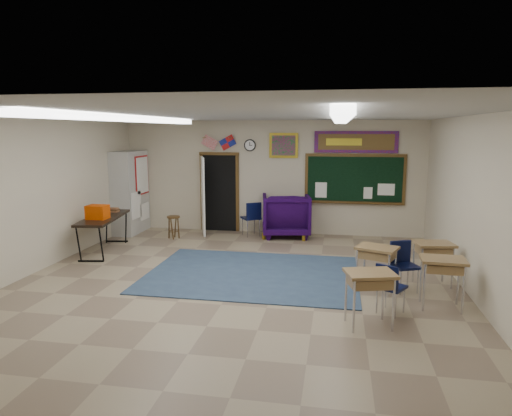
% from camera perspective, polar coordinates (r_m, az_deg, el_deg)
% --- Properties ---
extents(floor, '(9.00, 9.00, 0.00)m').
position_cam_1_polar(floor, '(8.20, -2.91, -9.88)').
color(floor, gray).
rests_on(floor, ground).
extents(back_wall, '(8.00, 0.04, 3.00)m').
position_cam_1_polar(back_wall, '(12.21, 1.82, 3.84)').
color(back_wall, beige).
rests_on(back_wall, floor).
extents(front_wall, '(8.00, 0.04, 3.00)m').
position_cam_1_polar(front_wall, '(3.71, -19.28, -10.47)').
color(front_wall, beige).
rests_on(front_wall, floor).
extents(left_wall, '(0.04, 9.00, 3.00)m').
position_cam_1_polar(left_wall, '(9.56, -27.06, 1.15)').
color(left_wall, beige).
rests_on(left_wall, floor).
extents(right_wall, '(0.04, 9.00, 3.00)m').
position_cam_1_polar(right_wall, '(7.94, 26.37, -0.34)').
color(right_wall, beige).
rests_on(right_wall, floor).
extents(ceiling, '(8.00, 9.00, 0.04)m').
position_cam_1_polar(ceiling, '(7.73, -3.10, 11.57)').
color(ceiling, '#BABAB6').
rests_on(ceiling, back_wall).
extents(area_rug, '(4.00, 3.00, 0.02)m').
position_cam_1_polar(area_rug, '(8.90, -0.47, -8.21)').
color(area_rug, '#344B63').
rests_on(area_rug, floor).
extents(fluorescent_strips, '(3.86, 6.00, 0.10)m').
position_cam_1_polar(fluorescent_strips, '(7.73, -3.10, 11.13)').
color(fluorescent_strips, white).
rests_on(fluorescent_strips, ceiling).
extents(doorway, '(1.10, 0.89, 2.16)m').
position_cam_1_polar(doorway, '(12.43, -5.16, 1.86)').
color(doorway, black).
rests_on(doorway, back_wall).
extents(chalkboard, '(2.55, 0.14, 1.30)m').
position_cam_1_polar(chalkboard, '(12.06, 12.21, 3.38)').
color(chalkboard, '#563A18').
rests_on(chalkboard, back_wall).
extents(bulletin_board, '(2.10, 0.05, 0.55)m').
position_cam_1_polar(bulletin_board, '(12.00, 12.37, 8.07)').
color(bulletin_board, '#A51C0E').
rests_on(bulletin_board, back_wall).
extents(framed_art_print, '(0.75, 0.05, 0.65)m').
position_cam_1_polar(framed_art_print, '(12.07, 3.47, 7.81)').
color(framed_art_print, olive).
rests_on(framed_art_print, back_wall).
extents(wall_clock, '(0.32, 0.05, 0.32)m').
position_cam_1_polar(wall_clock, '(12.21, -0.76, 7.85)').
color(wall_clock, black).
rests_on(wall_clock, back_wall).
extents(wall_flags, '(1.16, 0.06, 0.70)m').
position_cam_1_polar(wall_flags, '(12.37, -4.70, 8.44)').
color(wall_flags, red).
rests_on(wall_flags, back_wall).
extents(storage_cabinet, '(0.59, 1.25, 2.20)m').
position_cam_1_polar(storage_cabinet, '(12.73, -15.42, 1.91)').
color(storage_cabinet, '#B6B5B1').
rests_on(storage_cabinet, floor).
extents(wingback_armchair, '(1.39, 1.42, 1.12)m').
position_cam_1_polar(wingback_armchair, '(11.94, 3.75, -0.85)').
color(wingback_armchair, '#1A0532').
rests_on(wingback_armchair, floor).
extents(student_chair_reading, '(0.63, 0.63, 0.91)m').
position_cam_1_polar(student_chair_reading, '(11.95, -0.64, -1.35)').
color(student_chair_reading, black).
rests_on(student_chair_reading, floor).
extents(student_chair_desk_a, '(0.54, 0.54, 0.79)m').
position_cam_1_polar(student_chair_desk_a, '(7.27, 16.54, -9.59)').
color(student_chair_desk_a, black).
rests_on(student_chair_desk_a, floor).
extents(student_chair_desk_b, '(0.56, 0.56, 0.85)m').
position_cam_1_polar(student_chair_desk_b, '(8.29, 18.13, -7.06)').
color(student_chair_desk_b, black).
rests_on(student_chair_desk_b, floor).
extents(student_desk_front_left, '(0.80, 0.71, 0.79)m').
position_cam_1_polar(student_desk_front_left, '(8.15, 14.80, -7.06)').
color(student_desk_front_left, olive).
rests_on(student_desk_front_left, floor).
extents(student_desk_front_right, '(0.73, 0.60, 0.78)m').
position_cam_1_polar(student_desk_front_right, '(8.76, 21.25, -6.26)').
color(student_desk_front_right, olive).
rests_on(student_desk_front_right, floor).
extents(student_desk_back_left, '(0.77, 0.65, 0.80)m').
position_cam_1_polar(student_desk_back_left, '(6.71, 13.98, -10.64)').
color(student_desk_back_left, olive).
rests_on(student_desk_back_left, floor).
extents(student_desk_back_right, '(0.69, 0.53, 0.80)m').
position_cam_1_polar(student_desk_back_right, '(7.72, 22.21, -8.37)').
color(student_desk_back_right, olive).
rests_on(student_desk_back_right, floor).
extents(folding_table, '(0.96, 2.04, 1.12)m').
position_cam_1_polar(folding_table, '(10.97, -18.48, -2.92)').
color(folding_table, black).
rests_on(folding_table, floor).
extents(wooden_stool, '(0.33, 0.33, 0.58)m').
position_cam_1_polar(wooden_stool, '(11.87, -10.25, -2.34)').
color(wooden_stool, '#523718').
rests_on(wooden_stool, floor).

